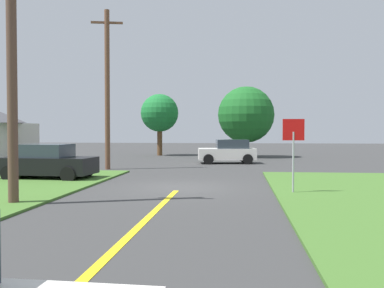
% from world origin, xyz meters
% --- Properties ---
extents(ground_plane, '(120.00, 120.00, 0.00)m').
position_xyz_m(ground_plane, '(0.00, 0.00, 0.00)').
color(ground_plane, '#373737').
extents(lane_stripe_center, '(0.20, 14.00, 0.01)m').
position_xyz_m(lane_stripe_center, '(0.00, -8.00, 0.01)').
color(lane_stripe_center, yellow).
rests_on(lane_stripe_center, ground).
extents(stop_sign, '(0.75, 0.07, 2.65)m').
position_xyz_m(stop_sign, '(4.21, -1.45, 1.87)').
color(stop_sign, '#9EA0A8').
rests_on(stop_sign, ground).
extents(car_approaching_junction, '(4.05, 2.45, 1.62)m').
position_xyz_m(car_approaching_junction, '(1.58, 12.81, 0.80)').
color(car_approaching_junction, white).
rests_on(car_approaching_junction, ground).
extents(parked_car_near_building, '(4.25, 2.33, 1.62)m').
position_xyz_m(parked_car_near_building, '(-6.42, 2.14, 0.81)').
color(parked_car_near_building, black).
rests_on(parked_car_near_building, ground).
extents(utility_pole_near, '(1.80, 0.31, 9.43)m').
position_xyz_m(utility_pole_near, '(-4.46, -4.54, 4.83)').
color(utility_pole_near, brown).
rests_on(utility_pole_near, ground).
extents(utility_pole_mid, '(1.78, 0.51, 9.14)m').
position_xyz_m(utility_pole_mid, '(-5.22, 7.46, 4.69)').
color(utility_pole_mid, brown).
rests_on(utility_pole_mid, ground).
extents(oak_tree_left, '(3.37, 3.37, 5.50)m').
position_xyz_m(oak_tree_left, '(-4.76, 21.54, 3.78)').
color(oak_tree_left, brown).
rests_on(oak_tree_left, ground).
extents(pine_tree_center, '(4.71, 4.71, 5.93)m').
position_xyz_m(pine_tree_center, '(2.89, 19.89, 3.57)').
color(pine_tree_center, brown).
rests_on(pine_tree_center, ground).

